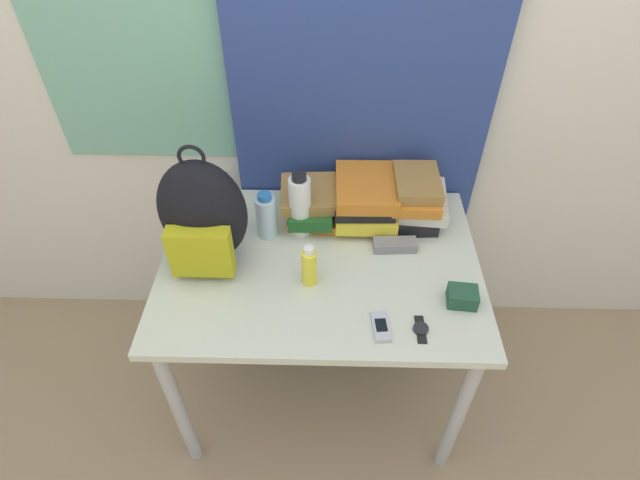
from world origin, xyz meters
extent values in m
plane|color=#9E8466|center=(0.00, 0.00, 0.00)|extent=(12.00, 12.00, 0.00)
cube|color=silver|center=(0.00, 0.87, 1.25)|extent=(6.00, 0.05, 2.50)
cube|color=#75B299|center=(-0.43, 0.84, 1.30)|extent=(1.10, 0.01, 0.80)
cube|color=navy|center=(0.14, 0.81, 1.25)|extent=(0.92, 0.04, 2.50)
cube|color=beige|center=(0.00, 0.39, 0.76)|extent=(1.08, 0.78, 0.03)
cylinder|color=#B2B2B7|center=(-0.49, 0.06, 0.37)|extent=(0.05, 0.05, 0.75)
cylinder|color=#B2B2B7|center=(0.49, 0.06, 0.37)|extent=(0.05, 0.05, 0.75)
cylinder|color=#B2B2B7|center=(-0.49, 0.73, 0.37)|extent=(0.05, 0.05, 0.75)
cylinder|color=#B2B2B7|center=(0.49, 0.73, 0.37)|extent=(0.05, 0.05, 0.75)
ellipsoid|color=black|center=(-0.37, 0.41, 0.97)|extent=(0.28, 0.17, 0.39)
cube|color=#B2AD19|center=(-0.37, 0.31, 0.89)|extent=(0.20, 0.06, 0.18)
torus|color=black|center=(-0.37, 0.41, 1.18)|extent=(0.08, 0.01, 0.08)
cube|color=orange|center=(-0.02, 0.64, 0.79)|extent=(0.20, 0.24, 0.04)
cube|color=#1E5623|center=(-0.04, 0.63, 0.84)|extent=(0.16, 0.27, 0.05)
cube|color=olive|center=(-0.05, 0.63, 0.88)|extent=(0.21, 0.22, 0.04)
cube|color=olive|center=(0.15, 0.63, 0.79)|extent=(0.21, 0.22, 0.03)
cube|color=yellow|center=(0.16, 0.62, 0.82)|extent=(0.22, 0.27, 0.05)
cube|color=black|center=(0.15, 0.64, 0.87)|extent=(0.22, 0.27, 0.04)
cube|color=orange|center=(0.16, 0.63, 0.91)|extent=(0.22, 0.27, 0.05)
cube|color=black|center=(0.33, 0.63, 0.80)|extent=(0.19, 0.25, 0.05)
cube|color=silver|center=(0.35, 0.64, 0.85)|extent=(0.23, 0.26, 0.05)
cube|color=orange|center=(0.33, 0.64, 0.89)|extent=(0.18, 0.28, 0.04)
cube|color=olive|center=(0.34, 0.63, 0.94)|extent=(0.16, 0.22, 0.04)
cylinder|color=silver|center=(-0.19, 0.52, 0.86)|extent=(0.07, 0.07, 0.16)
cylinder|color=#286BB7|center=(-0.19, 0.52, 0.95)|extent=(0.05, 0.05, 0.02)
cylinder|color=white|center=(-0.07, 0.54, 0.89)|extent=(0.08, 0.08, 0.23)
cylinder|color=black|center=(-0.07, 0.54, 1.02)|extent=(0.05, 0.05, 0.02)
cylinder|color=yellow|center=(-0.03, 0.30, 0.84)|extent=(0.05, 0.05, 0.13)
cylinder|color=white|center=(-0.03, 0.30, 0.92)|extent=(0.03, 0.03, 0.02)
cube|color=#B7BCC6|center=(0.19, 0.11, 0.78)|extent=(0.06, 0.11, 0.02)
cube|color=black|center=(0.19, 0.11, 0.79)|extent=(0.04, 0.05, 0.00)
cube|color=gray|center=(0.26, 0.46, 0.79)|extent=(0.15, 0.06, 0.04)
cube|color=#234C33|center=(0.45, 0.22, 0.80)|extent=(0.10, 0.08, 0.05)
cube|color=black|center=(0.31, 0.11, 0.78)|extent=(0.03, 0.10, 0.00)
cylinder|color=#232328|center=(0.31, 0.11, 0.78)|extent=(0.05, 0.05, 0.01)
camera|label=1|loc=(0.03, -0.79, 2.00)|focal=28.00mm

